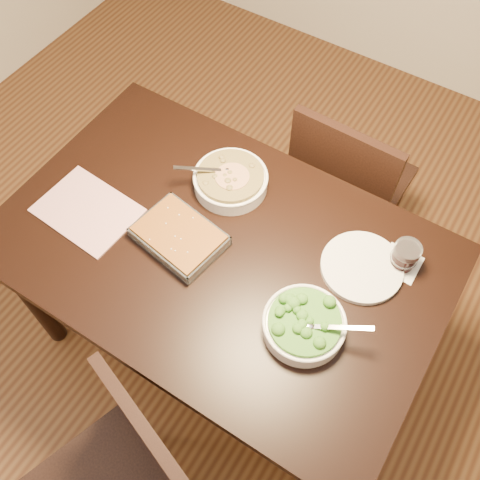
% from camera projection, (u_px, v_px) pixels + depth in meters
% --- Properties ---
extents(ground, '(4.00, 4.00, 0.00)m').
position_uv_depth(ground, '(225.00, 338.00, 2.31)').
color(ground, '#462514').
rests_on(ground, ground).
extents(table, '(1.40, 0.90, 0.75)m').
position_uv_depth(table, '(220.00, 263.00, 1.76)').
color(table, black).
rests_on(table, ground).
extents(magazine_a, '(0.33, 0.25, 0.01)m').
position_uv_depth(magazine_a, '(87.00, 210.00, 1.75)').
color(magazine_a, '#A52F4B').
rests_on(magazine_a, table).
extents(coaster, '(0.11, 0.11, 0.00)m').
position_uv_depth(coaster, '(401.00, 263.00, 1.64)').
color(coaster, white).
rests_on(coaster, table).
extents(stew_bowl, '(0.25, 0.25, 0.09)m').
position_uv_depth(stew_bowl, '(231.00, 180.00, 1.78)').
color(stew_bowl, white).
rests_on(stew_bowl, table).
extents(broccoli_bowl, '(0.26, 0.24, 0.09)m').
position_uv_depth(broccoli_bowl, '(304.00, 324.00, 1.50)').
color(broccoli_bowl, white).
rests_on(broccoli_bowl, table).
extents(baking_dish, '(0.30, 0.24, 0.05)m').
position_uv_depth(baking_dish, '(179.00, 236.00, 1.67)').
color(baking_dish, silver).
rests_on(baking_dish, table).
extents(wine_tumbler, '(0.08, 0.08, 0.09)m').
position_uv_depth(wine_tumbler, '(405.00, 255.00, 1.60)').
color(wine_tumbler, black).
rests_on(wine_tumbler, coaster).
extents(dinner_plate, '(0.25, 0.25, 0.02)m').
position_uv_depth(dinner_plate, '(362.00, 267.00, 1.63)').
color(dinner_plate, silver).
rests_on(dinner_plate, table).
extents(chair_near, '(0.51, 0.51, 0.86)m').
position_uv_depth(chair_near, '(127.00, 473.00, 1.58)').
color(chair_near, black).
rests_on(chair_near, ground).
extents(chair_far, '(0.42, 0.42, 0.88)m').
position_uv_depth(chair_far, '(346.00, 183.00, 2.14)').
color(chair_far, black).
rests_on(chair_far, ground).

